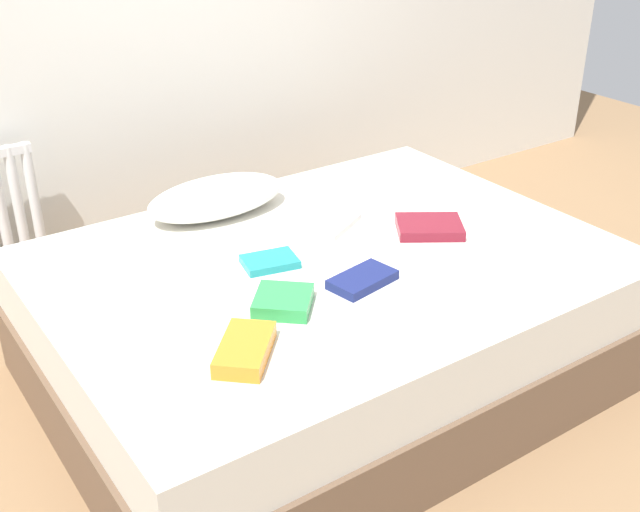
# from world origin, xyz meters

# --- Properties ---
(ground_plane) EXTENTS (8.00, 8.00, 0.00)m
(ground_plane) POSITION_xyz_m (0.00, 0.00, 0.00)
(ground_plane) COLOR #93704C
(bed) EXTENTS (2.00, 1.50, 0.50)m
(bed) POSITION_xyz_m (0.00, 0.00, 0.25)
(bed) COLOR brown
(bed) RESTS_ON ground
(pillow) EXTENTS (0.57, 0.29, 0.14)m
(pillow) POSITION_xyz_m (-0.15, 0.55, 0.57)
(pillow) COLOR white
(pillow) RESTS_ON bed
(textbook_white) EXTENTS (0.27, 0.22, 0.02)m
(textbook_white) POSITION_xyz_m (0.16, 0.19, 0.51)
(textbook_white) COLOR white
(textbook_white) RESTS_ON bed
(textbook_maroon) EXTENTS (0.31, 0.29, 0.04)m
(textbook_maroon) POSITION_xyz_m (0.43, -0.05, 0.52)
(textbook_maroon) COLOR maroon
(textbook_maroon) RESTS_ON bed
(textbook_navy) EXTENTS (0.24, 0.17, 0.03)m
(textbook_navy) POSITION_xyz_m (-0.02, -0.23, 0.52)
(textbook_navy) COLOR navy
(textbook_navy) RESTS_ON bed
(textbook_orange) EXTENTS (0.26, 0.27, 0.05)m
(textbook_orange) POSITION_xyz_m (-0.55, -0.37, 0.52)
(textbook_orange) COLOR orange
(textbook_orange) RESTS_ON bed
(textbook_green) EXTENTS (0.25, 0.25, 0.05)m
(textbook_green) POSITION_xyz_m (-0.32, -0.21, 0.52)
(textbook_green) COLOR green
(textbook_green) RESTS_ON bed
(textbook_teal) EXTENTS (0.21, 0.17, 0.03)m
(textbook_teal) POSITION_xyz_m (-0.20, 0.06, 0.51)
(textbook_teal) COLOR teal
(textbook_teal) RESTS_ON bed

